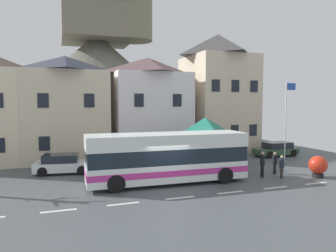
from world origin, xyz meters
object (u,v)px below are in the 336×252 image
Objects in this scene: parked_car_00 at (221,153)px; parked_car_02 at (276,149)px; townhouse_03 at (218,93)px; parked_car_03 at (63,164)px; pedestrian_01 at (282,166)px; townhouse_01 at (66,108)px; hilltop_castle at (98,82)px; townhouse_02 at (148,106)px; flagpole at (287,116)px; pedestrian_00 at (262,163)px; harbour_buoy at (318,166)px; transit_bus at (167,158)px; bus_shelter at (205,127)px; public_bench at (170,158)px; pedestrian_02 at (275,161)px.

parked_car_00 is 1.01× the size of parked_car_02.
townhouse_03 reaches higher than parked_car_03.
parked_car_02 is at bearing 53.93° from pedestrian_01.
parked_car_02 is at bearing 11.01° from parked_car_03.
townhouse_01 is 7.22m from parked_car_03.
hilltop_castle reaches higher than parked_car_03.
townhouse_02 is 0.77× the size of townhouse_03.
townhouse_02 is at bearing 140.06° from flagpole.
hilltop_castle is at bearing 102.27° from pedestrian_00.
harbour_buoy is at bearing -58.49° from townhouse_02.
townhouse_02 is at bearing 82.05° from transit_bus.
parked_car_02 is at bearing -25.27° from townhouse_02.
bus_shelter reaches higher than parked_car_02.
flagpole is at bearing 63.76° from parked_car_02.
public_bench is (-5.28, 7.07, -0.35)m from pedestrian_01.
parked_car_02 is (13.20, -25.10, -7.49)m from hilltop_castle.
hilltop_castle is 5.28× the size of flagpole.
pedestrian_02 reaches higher than parked_car_02.
parked_car_00 is at bearing -4.72° from public_bench.
hilltop_castle reaches higher than harbour_buoy.
townhouse_01 is at bearing 139.96° from harbour_buoy.
parked_car_02 is at bearing -62.26° from hilltop_castle.
parked_car_03 is 2.74× the size of pedestrian_02.
transit_bus is at bearing 179.38° from pedestrian_02.
parked_car_02 is 2.73× the size of pedestrian_02.
parked_car_00 is 5.61m from pedestrian_02.
pedestrian_01 reaches higher than parked_car_02.
transit_bus reaches higher than pedestrian_02.
harbour_buoy reaches higher than public_bench.
parked_car_02 is (10.93, -5.16, -3.99)m from townhouse_02.
townhouse_03 is at bearing 56.19° from bus_shelter.
flagpole reaches higher than pedestrian_00.
parked_car_03 is at bearing -158.27° from townhouse_03.
transit_bus reaches higher than parked_car_03.
townhouse_03 is 8.29m from parked_car_00.
parked_car_03 is 0.62× the size of flagpole.
bus_shelter is at bearing 135.15° from pedestrian_02.
townhouse_01 is 19.53m from parked_car_02.
townhouse_01 is 14.15m from parked_car_00.
parked_car_02 is at bearing 69.85° from harbour_buoy.
pedestrian_01 is (1.02, -0.68, -0.12)m from pedestrian_00.
parked_car_02 is 4.53m from flagpole.
townhouse_02 is at bearing 123.59° from parked_car_00.
bus_shelter is (-5.11, -7.64, -2.87)m from townhouse_03.
bus_shelter is at bearing 117.97° from pedestrian_00.
pedestrian_00 is 6.86m from flagpole.
townhouse_01 is 18.89m from flagpole.
public_bench is at bearing -84.07° from hilltop_castle.
townhouse_01 is at bearing 140.52° from pedestrian_02.
townhouse_02 is 13.15m from pedestrian_00.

